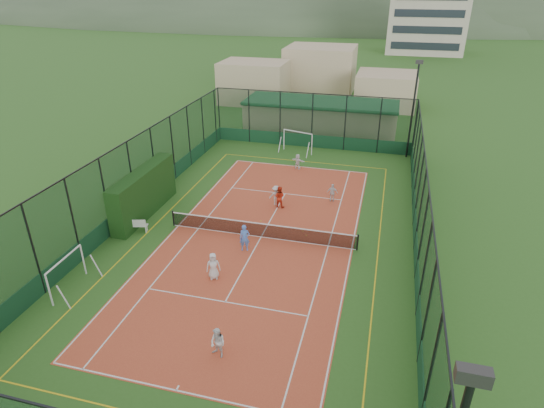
{
  "coord_description": "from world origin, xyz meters",
  "views": [
    {
      "loc": [
        6.69,
        -22.91,
        14.19
      ],
      "look_at": [
        0.1,
        2.22,
        1.2
      ],
      "focal_mm": 30.0,
      "sensor_mm": 36.0,
      "label": 1
    }
  ],
  "objects_px": {
    "futsal_goal_near": "(67,274)",
    "child_near_mid": "(245,238)",
    "child_near_right": "(218,343)",
    "coach": "(279,197)",
    "child_near_left": "(213,266)",
    "child_far_left": "(276,195)",
    "futsal_goal_far": "(298,142)",
    "clubhouse": "(320,116)",
    "floodlight_ne": "(413,111)",
    "white_bench": "(134,225)",
    "child_far_back": "(298,161)",
    "child_far_right": "(332,193)"
  },
  "relations": [
    {
      "from": "futsal_goal_far",
      "to": "child_far_right",
      "type": "relative_size",
      "value": 2.23
    },
    {
      "from": "futsal_goal_far",
      "to": "child_near_left",
      "type": "distance_m",
      "value": 20.04
    },
    {
      "from": "child_far_left",
      "to": "coach",
      "type": "xyz_separation_m",
      "value": [
        0.3,
        -0.25,
        0.04
      ]
    },
    {
      "from": "clubhouse",
      "to": "white_bench",
      "type": "distance_m",
      "value": 24.62
    },
    {
      "from": "floodlight_ne",
      "to": "futsal_goal_near",
      "type": "relative_size",
      "value": 2.95
    },
    {
      "from": "clubhouse",
      "to": "child_far_right",
      "type": "xyz_separation_m",
      "value": [
        3.49,
        -15.96,
        -0.91
      ]
    },
    {
      "from": "child_far_right",
      "to": "coach",
      "type": "distance_m",
      "value": 3.85
    },
    {
      "from": "futsal_goal_near",
      "to": "child_far_right",
      "type": "relative_size",
      "value": 2.13
    },
    {
      "from": "white_bench",
      "to": "child_far_back",
      "type": "height_order",
      "value": "child_far_back"
    },
    {
      "from": "floodlight_ne",
      "to": "futsal_goal_near",
      "type": "height_order",
      "value": "floodlight_ne"
    },
    {
      "from": "child_far_left",
      "to": "white_bench",
      "type": "bearing_deg",
      "value": 24.09
    },
    {
      "from": "child_near_right",
      "to": "coach",
      "type": "relative_size",
      "value": 0.93
    },
    {
      "from": "clubhouse",
      "to": "child_far_left",
      "type": "xyz_separation_m",
      "value": [
        -0.21,
        -17.5,
        -0.85
      ]
    },
    {
      "from": "futsal_goal_far",
      "to": "coach",
      "type": "distance_m",
      "value": 11.17
    },
    {
      "from": "child_near_left",
      "to": "child_far_left",
      "type": "relative_size",
      "value": 1.04
    },
    {
      "from": "child_near_mid",
      "to": "child_far_back",
      "type": "relative_size",
      "value": 1.27
    },
    {
      "from": "child_near_mid",
      "to": "floodlight_ne",
      "type": "bearing_deg",
      "value": 46.29
    },
    {
      "from": "floodlight_ne",
      "to": "child_far_back",
      "type": "height_order",
      "value": "floodlight_ne"
    },
    {
      "from": "child_near_left",
      "to": "child_near_mid",
      "type": "distance_m",
      "value": 3.12
    },
    {
      "from": "child_near_mid",
      "to": "child_far_back",
      "type": "height_order",
      "value": "child_near_mid"
    },
    {
      "from": "child_near_left",
      "to": "child_far_back",
      "type": "distance_m",
      "value": 16.12
    },
    {
      "from": "child_far_back",
      "to": "floodlight_ne",
      "type": "bearing_deg",
      "value": -131.95
    },
    {
      "from": "child_far_right",
      "to": "futsal_goal_far",
      "type": "bearing_deg",
      "value": -64.48
    },
    {
      "from": "clubhouse",
      "to": "futsal_goal_near",
      "type": "bearing_deg",
      "value": -105.18
    },
    {
      "from": "child_near_mid",
      "to": "child_far_left",
      "type": "relative_size",
      "value": 1.12
    },
    {
      "from": "futsal_goal_near",
      "to": "futsal_goal_far",
      "type": "xyz_separation_m",
      "value": [
        7.02,
        22.77,
        0.04
      ]
    },
    {
      "from": "futsal_goal_near",
      "to": "futsal_goal_far",
      "type": "bearing_deg",
      "value": -18.27
    },
    {
      "from": "white_bench",
      "to": "child_far_right",
      "type": "relative_size",
      "value": 1.26
    },
    {
      "from": "futsal_goal_near",
      "to": "coach",
      "type": "relative_size",
      "value": 1.85
    },
    {
      "from": "white_bench",
      "to": "child_near_right",
      "type": "bearing_deg",
      "value": -59.12
    },
    {
      "from": "coach",
      "to": "child_near_mid",
      "type": "bearing_deg",
      "value": 90.39
    },
    {
      "from": "futsal_goal_far",
      "to": "child_near_right",
      "type": "relative_size",
      "value": 2.09
    },
    {
      "from": "floodlight_ne",
      "to": "child_far_left",
      "type": "relative_size",
      "value": 5.76
    },
    {
      "from": "futsal_goal_far",
      "to": "child_near_left",
      "type": "xyz_separation_m",
      "value": [
        -0.29,
        -20.03,
        -0.19
      ]
    },
    {
      "from": "child_far_back",
      "to": "child_near_right",
      "type": "bearing_deg",
      "value": 110.19
    },
    {
      "from": "futsal_goal_far",
      "to": "child_far_back",
      "type": "bearing_deg",
      "value": -61.51
    },
    {
      "from": "clubhouse",
      "to": "child_far_right",
      "type": "height_order",
      "value": "clubhouse"
    },
    {
      "from": "futsal_goal_near",
      "to": "child_near_mid",
      "type": "bearing_deg",
      "value": -53.47
    },
    {
      "from": "clubhouse",
      "to": "child_far_back",
      "type": "distance_m",
      "value": 10.63
    },
    {
      "from": "futsal_goal_far",
      "to": "child_near_right",
      "type": "height_order",
      "value": "futsal_goal_far"
    },
    {
      "from": "child_far_left",
      "to": "coach",
      "type": "distance_m",
      "value": 0.39
    },
    {
      "from": "floodlight_ne",
      "to": "child_far_back",
      "type": "distance_m",
      "value": 10.73
    },
    {
      "from": "floodlight_ne",
      "to": "futsal_goal_far",
      "type": "relative_size",
      "value": 2.81
    },
    {
      "from": "coach",
      "to": "child_near_left",
      "type": "bearing_deg",
      "value": 87.65
    },
    {
      "from": "child_near_left",
      "to": "floodlight_ne",
      "type": "bearing_deg",
      "value": 40.54
    },
    {
      "from": "clubhouse",
      "to": "child_far_left",
      "type": "distance_m",
      "value": 17.53
    },
    {
      "from": "child_near_left",
      "to": "coach",
      "type": "relative_size",
      "value": 0.99
    },
    {
      "from": "child_near_right",
      "to": "white_bench",
      "type": "bearing_deg",
      "value": 158.12
    },
    {
      "from": "clubhouse",
      "to": "child_near_mid",
      "type": "relative_size",
      "value": 9.48
    },
    {
      "from": "floodlight_ne",
      "to": "child_near_mid",
      "type": "relative_size",
      "value": 5.15
    }
  ]
}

